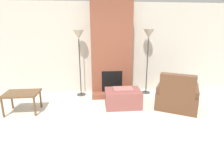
% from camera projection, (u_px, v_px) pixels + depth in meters
% --- Properties ---
extents(ground_plane, '(24.00, 24.00, 0.00)m').
position_uv_depth(ground_plane, '(126.00, 148.00, 2.82)').
color(ground_plane, beige).
extents(wall_back, '(8.21, 0.06, 2.60)m').
position_uv_depth(wall_back, '(110.00, 49.00, 5.17)').
color(wall_back, beige).
rests_on(wall_back, ground_plane).
extents(fireplace, '(1.13, 0.73, 2.60)m').
position_uv_depth(fireplace, '(111.00, 51.00, 4.93)').
color(fireplace, brown).
rests_on(fireplace, ground_plane).
extents(ottoman, '(0.86, 0.59, 0.47)m').
position_uv_depth(ottoman, '(123.00, 98.00, 4.29)').
color(ottoman, '#8C4C47').
rests_on(ottoman, ground_plane).
extents(armchair, '(1.25, 1.26, 0.90)m').
position_uv_depth(armchair, '(177.00, 97.00, 4.21)').
color(armchair, brown).
rests_on(armchair, ground_plane).
extents(side_table, '(0.75, 0.52, 0.47)m').
position_uv_depth(side_table, '(22.00, 95.00, 3.94)').
color(side_table, brown).
rests_on(side_table, ground_plane).
extents(floor_lamp_left, '(0.29, 0.29, 1.84)m').
position_uv_depth(floor_lamp_left, '(79.00, 40.00, 4.70)').
color(floor_lamp_left, '#333333').
rests_on(floor_lamp_left, ground_plane).
extents(floor_lamp_right, '(0.29, 0.29, 1.86)m').
position_uv_depth(floor_lamp_right, '(148.00, 39.00, 4.87)').
color(floor_lamp_right, '#333333').
rests_on(floor_lamp_right, ground_plane).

